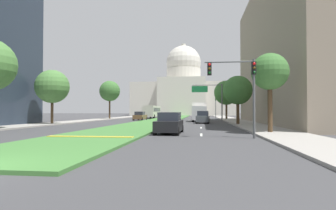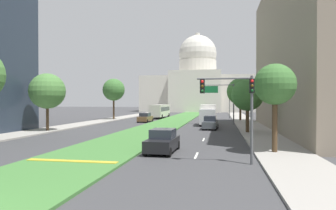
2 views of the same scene
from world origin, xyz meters
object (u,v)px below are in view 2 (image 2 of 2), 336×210
at_px(capitol_building, 197,85).
at_px(street_tree_right_mid, 247,95).
at_px(sedan_midblock, 210,123).
at_px(overhead_guide_sign, 221,95).
at_px(street_tree_left_far, 114,90).
at_px(street_tree_right_near, 275,85).
at_px(traffic_light_far_right, 229,103).
at_px(street_tree_right_far, 240,92).
at_px(street_tree_left_mid, 47,91).
at_px(city_bus, 160,110).
at_px(box_truck_delivery, 208,114).
at_px(sedan_distant, 145,118).
at_px(traffic_light_near_right, 237,100).
at_px(sedan_lead_stopped, 163,141).

xyz_separation_m(capitol_building, street_tree_right_mid, (11.71, -77.00, -5.45)).
relative_size(capitol_building, sedan_midblock, 9.00).
distance_m(capitol_building, overhead_guide_sign, 65.03).
bearing_deg(street_tree_left_far, sedan_midblock, -40.19).
xyz_separation_m(capitol_building, street_tree_right_near, (12.43, -90.43, -5.02)).
xyz_separation_m(traffic_light_far_right, street_tree_right_mid, (1.22, -29.23, 1.09)).
relative_size(overhead_guide_sign, street_tree_right_far, 0.80).
xyz_separation_m(street_tree_left_mid, city_bus, (7.54, 31.38, -3.16)).
relative_size(sedan_midblock, city_bus, 0.40).
xyz_separation_m(overhead_guide_sign, street_tree_left_mid, (-20.81, -14.97, 0.29)).
bearing_deg(box_truck_delivery, street_tree_left_mid, -145.42).
bearing_deg(capitol_building, sedan_midblock, -84.22).
xyz_separation_m(capitol_building, sedan_midblock, (7.34, -72.48, -9.02)).
bearing_deg(street_tree_left_far, sedan_distant, -31.97).
bearing_deg(capitol_building, street_tree_right_far, -77.30).
xyz_separation_m(capitol_building, street_tree_right_far, (12.31, -54.64, -4.32)).
bearing_deg(street_tree_left_far, street_tree_right_mid, -41.34).
height_order(overhead_guide_sign, box_truck_delivery, overhead_guide_sign).
bearing_deg(traffic_light_far_right, street_tree_left_far, -160.31).
bearing_deg(traffic_light_near_right, street_tree_right_near, 54.51).
xyz_separation_m(street_tree_left_far, sedan_lead_stopped, (16.82, -35.24, -5.19)).
relative_size(street_tree_right_near, box_truck_delivery, 0.99).
relative_size(street_tree_left_mid, street_tree_left_far, 0.87).
bearing_deg(box_truck_delivery, overhead_guide_sign, 45.37).
relative_size(street_tree_right_near, street_tree_left_mid, 0.89).
distance_m(street_tree_right_far, sedan_midblock, 19.10).
distance_m(capitol_building, street_tree_right_mid, 78.08).
bearing_deg(street_tree_right_far, sedan_lead_stopped, -102.01).
height_order(overhead_guide_sign, sedan_distant, overhead_guide_sign).
bearing_deg(street_tree_left_mid, sedan_lead_stopped, -35.70).
distance_m(traffic_light_far_right, sedan_lead_stopped, 43.86).
bearing_deg(street_tree_right_near, street_tree_right_far, 90.19).
relative_size(traffic_light_near_right, street_tree_left_far, 0.63).
bearing_deg(capitol_building, sedan_lead_stopped, -87.14).
bearing_deg(sedan_lead_stopped, sedan_distant, 106.68).
relative_size(street_tree_left_far, street_tree_right_far, 1.01).
bearing_deg(street_tree_right_near, traffic_light_near_right, -125.49).
bearing_deg(traffic_light_far_right, sedan_distant, -139.32).
distance_m(sedan_lead_stopped, sedan_distant, 31.78).
xyz_separation_m(sedan_lead_stopped, box_truck_delivery, (2.24, 24.95, 0.88)).
xyz_separation_m(traffic_light_far_right, sedan_lead_stopped, (-5.94, -43.38, -2.52)).
height_order(traffic_light_far_right, sedan_distant, traffic_light_far_right).
xyz_separation_m(sedan_lead_stopped, sedan_distant, (-9.12, 30.44, -0.02)).
xyz_separation_m(sedan_distant, box_truck_delivery, (11.36, -5.48, 0.90)).
xyz_separation_m(traffic_light_far_right, street_tree_right_far, (1.83, -6.87, 2.22)).
xyz_separation_m(street_tree_right_mid, sedan_lead_stopped, (-7.16, -14.15, -3.61)).
bearing_deg(overhead_guide_sign, sedan_lead_stopped, -98.83).
relative_size(sedan_lead_stopped, city_bus, 0.39).
height_order(street_tree_right_near, sedan_lead_stopped, street_tree_right_near).
relative_size(street_tree_right_mid, street_tree_right_far, 0.78).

